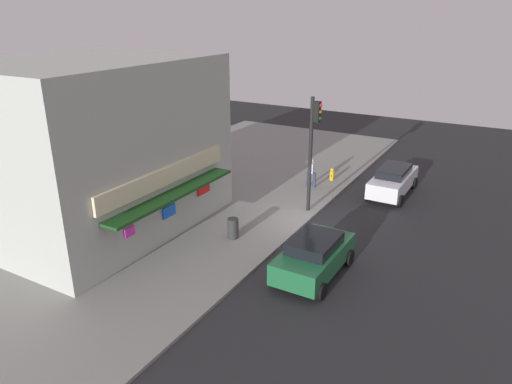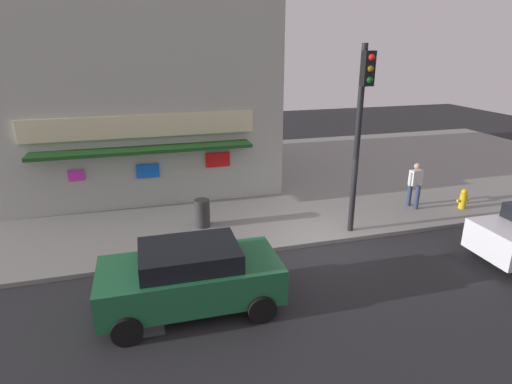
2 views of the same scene
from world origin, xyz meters
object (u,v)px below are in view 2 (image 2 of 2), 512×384
object	(u,v)px
traffic_light	(361,118)
fire_hydrant	(463,199)
trash_can	(202,213)
parked_car_green	(190,276)
pedestrian	(415,183)

from	to	relation	value
traffic_light	fire_hydrant	size ratio (longest dim) A/B	7.70
fire_hydrant	trash_can	size ratio (longest dim) A/B	0.81
traffic_light	parked_car_green	xyz separation A→B (m)	(-5.47, -2.52, -2.93)
trash_can	parked_car_green	distance (m)	4.36
trash_can	parked_car_green	bearing A→B (deg)	-102.55
pedestrian	parked_car_green	xyz separation A→B (m)	(-8.64, -3.84, -0.23)
traffic_light	trash_can	size ratio (longest dim) A/B	6.22
pedestrian	trash_can	bearing A→B (deg)	176.94
trash_can	traffic_light	bearing A→B (deg)	-20.92
trash_can	parked_car_green	size ratio (longest dim) A/B	0.23
trash_can	pedestrian	bearing A→B (deg)	-3.06
trash_can	parked_car_green	world-z (taller)	parked_car_green
fire_hydrant	parked_car_green	distance (m)	10.81
traffic_light	trash_can	world-z (taller)	traffic_light
traffic_light	pedestrian	xyz separation A→B (m)	(3.17, 1.32, -2.70)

